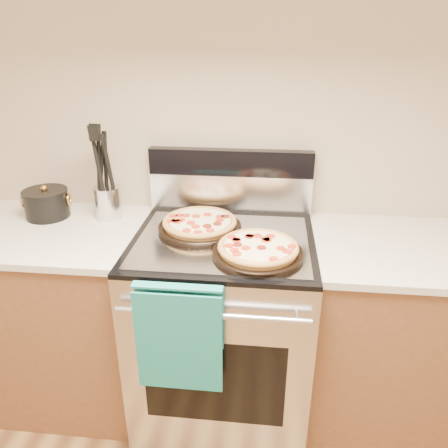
# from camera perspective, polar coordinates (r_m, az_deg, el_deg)

# --- Properties ---
(wall_back) EXTENTS (4.00, 0.00, 4.00)m
(wall_back) POSITION_cam_1_polar(r_m,az_deg,el_deg) (2.03, 1.02, 13.53)
(wall_back) COLOR tan
(wall_back) RESTS_ON ground
(range_body) EXTENTS (0.76, 0.68, 0.90)m
(range_body) POSITION_cam_1_polar(r_m,az_deg,el_deg) (2.08, -0.08, -13.60)
(range_body) COLOR #B7B7BC
(range_body) RESTS_ON ground
(oven_window) EXTENTS (0.56, 0.01, 0.40)m
(oven_window) POSITION_cam_1_polar(r_m,az_deg,el_deg) (1.83, -1.30, -20.01)
(oven_window) COLOR black
(oven_window) RESTS_ON range_body
(cooktop) EXTENTS (0.76, 0.68, 0.02)m
(cooktop) POSITION_cam_1_polar(r_m,az_deg,el_deg) (1.83, -0.09, -2.18)
(cooktop) COLOR black
(cooktop) RESTS_ON range_body
(backsplash_lower) EXTENTS (0.76, 0.06, 0.18)m
(backsplash_lower) POSITION_cam_1_polar(r_m,az_deg,el_deg) (2.08, 0.85, 4.08)
(backsplash_lower) COLOR silver
(backsplash_lower) RESTS_ON cooktop
(backsplash_upper) EXTENTS (0.76, 0.06, 0.12)m
(backsplash_upper) POSITION_cam_1_polar(r_m,az_deg,el_deg) (2.03, 0.87, 8.05)
(backsplash_upper) COLOR black
(backsplash_upper) RESTS_ON backsplash_lower
(oven_handle) EXTENTS (0.70, 0.03, 0.03)m
(oven_handle) POSITION_cam_1_polar(r_m,az_deg,el_deg) (1.57, -1.62, -11.86)
(oven_handle) COLOR silver
(oven_handle) RESTS_ON range_body
(dish_towel) EXTENTS (0.32, 0.05, 0.42)m
(dish_towel) POSITION_cam_1_polar(r_m,az_deg,el_deg) (1.65, -5.84, -14.34)
(dish_towel) COLOR #197C7E
(dish_towel) RESTS_ON oven_handle
(foil_sheet) EXTENTS (0.70, 0.55, 0.01)m
(foil_sheet) POSITION_cam_1_polar(r_m,az_deg,el_deg) (1.80, -0.19, -2.23)
(foil_sheet) COLOR gray
(foil_sheet) RESTS_ON cooktop
(cabinet_left) EXTENTS (1.00, 0.62, 0.88)m
(cabinet_left) POSITION_cam_1_polar(r_m,az_deg,el_deg) (2.35, -22.22, -10.95)
(cabinet_left) COLOR brown
(cabinet_left) RESTS_ON ground
(countertop_left) EXTENTS (1.02, 0.64, 0.03)m
(countertop_left) POSITION_cam_1_polar(r_m,az_deg,el_deg) (2.14, -24.12, -0.86)
(countertop_left) COLOR beige
(countertop_left) RESTS_ON cabinet_left
(cabinet_right) EXTENTS (1.00, 0.62, 0.88)m
(cabinet_right) POSITION_cam_1_polar(r_m,az_deg,el_deg) (2.22, 23.99, -13.71)
(cabinet_right) COLOR brown
(cabinet_right) RESTS_ON ground
(countertop_right) EXTENTS (1.02, 0.64, 0.03)m
(countertop_right) POSITION_cam_1_polar(r_m,az_deg,el_deg) (1.99, 26.18, -3.18)
(countertop_right) COLOR beige
(countertop_right) RESTS_ON cabinet_right
(pepperoni_pizza_back) EXTENTS (0.45, 0.45, 0.05)m
(pepperoni_pizza_back) POSITION_cam_1_polar(r_m,az_deg,el_deg) (1.89, -3.18, 0.00)
(pepperoni_pizza_back) COLOR #AE7135
(pepperoni_pizza_back) RESTS_ON foil_sheet
(pepperoni_pizza_front) EXTENTS (0.37, 0.37, 0.05)m
(pepperoni_pizza_front) POSITION_cam_1_polar(r_m,az_deg,el_deg) (1.68, 4.47, -3.33)
(pepperoni_pizza_front) COLOR #AE7135
(pepperoni_pizza_front) RESTS_ON foil_sheet
(utensil_crock) EXTENTS (0.12, 0.12, 0.15)m
(utensil_crock) POSITION_cam_1_polar(r_m,az_deg,el_deg) (2.10, -14.91, 2.77)
(utensil_crock) COLOR silver
(utensil_crock) RESTS_ON countertop_left
(saucepan) EXTENTS (0.24, 0.24, 0.12)m
(saucepan) POSITION_cam_1_polar(r_m,az_deg,el_deg) (2.21, -22.14, 2.36)
(saucepan) COLOR black
(saucepan) RESTS_ON countertop_left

